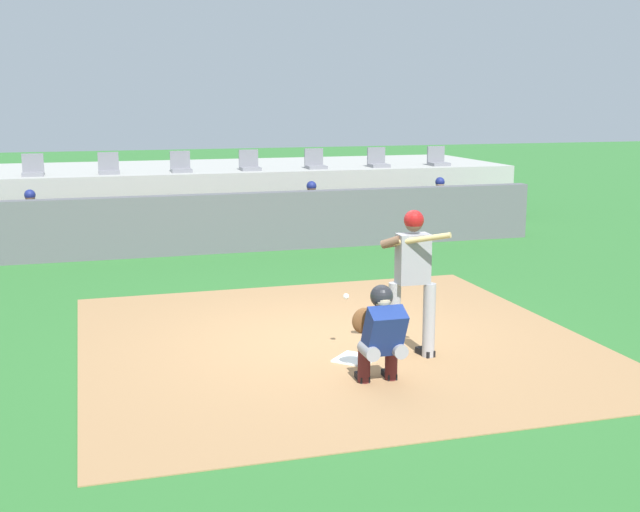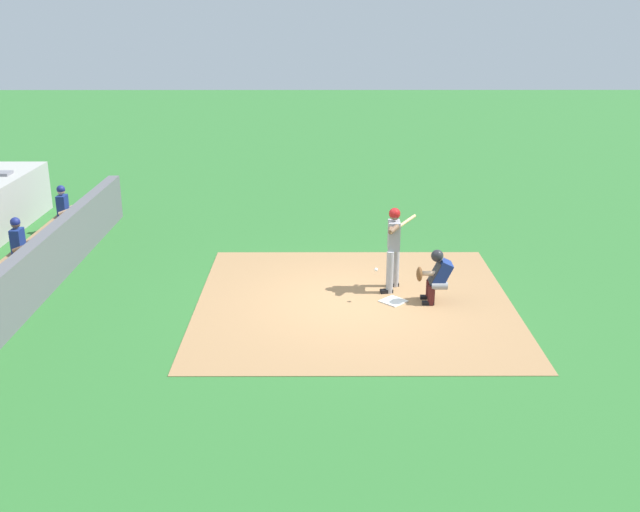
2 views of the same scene
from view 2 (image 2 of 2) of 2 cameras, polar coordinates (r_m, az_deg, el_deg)
ground_plane at (r=15.19m, az=2.65°, el=-3.57°), size 80.00×80.00×0.00m
dirt_infield at (r=15.19m, az=2.65°, el=-3.55°), size 6.40×6.40×0.01m
home_plate at (r=15.24m, az=5.66°, el=-3.47°), size 0.62×0.62×0.02m
batter_at_plate at (r=15.55m, az=5.68°, el=0.95°), size 0.69×0.76×1.80m
catcher_crouched at (r=15.14m, az=8.89°, el=-1.40°), size 0.48×1.58×1.13m
dugout_wall at (r=16.03m, az=-21.22°, el=-1.37°), size 13.00×0.30×1.20m
dugout_player_2 at (r=17.90m, az=-21.80°, el=0.85°), size 0.49×0.70×1.30m
dugout_player_3 at (r=20.68m, az=-18.81°, el=3.48°), size 0.49×0.70×1.30m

